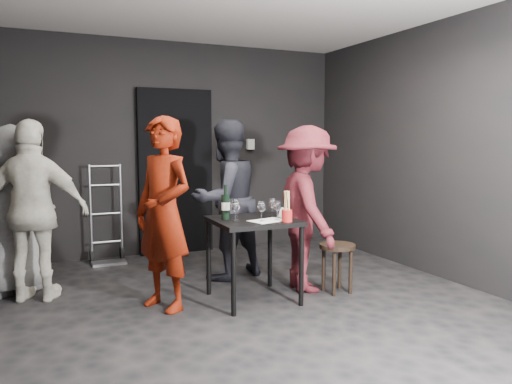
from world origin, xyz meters
name	(u,v)px	position (x,y,z in m)	size (l,w,h in m)	color
floor	(251,310)	(0.00, 0.00, 0.00)	(4.50, 5.00, 0.02)	black
wall_back	(174,148)	(0.00, 2.50, 1.35)	(4.50, 0.04, 2.70)	black
wall_right	(454,151)	(2.25, 0.00, 1.35)	(0.04, 5.00, 2.70)	black
doorway	(176,172)	(0.00, 2.44, 1.05)	(0.95, 0.10, 2.10)	black
wallbox_upper	(237,141)	(0.85, 2.45, 1.45)	(0.12, 0.06, 0.12)	#B7B7B2
wallbox_lower	(250,144)	(1.05, 2.45, 1.40)	(0.10, 0.06, 0.14)	#B7B7B2
hand_truck	(107,245)	(-0.90, 2.24, 0.22)	(0.39, 0.33, 1.17)	#B2B2B7
tasting_table	(253,230)	(0.13, 0.26, 0.65)	(0.72, 0.72, 0.75)	black
stool	(337,254)	(0.96, 0.14, 0.37)	(0.34, 0.34, 0.47)	black
server_red	(163,203)	(-0.66, 0.37, 0.92)	(0.67, 0.44, 1.84)	#6F1605
woman_black	(226,191)	(0.17, 1.06, 0.93)	(0.90, 0.50, 1.86)	black
man_maroon	(307,204)	(0.73, 0.34, 0.85)	(1.10, 0.51, 1.70)	#51161D
bystander_cream	(34,202)	(-1.67, 1.06, 0.90)	(1.06, 0.51, 1.81)	silver
bystander_grey	(13,204)	(-1.85, 1.39, 0.86)	(0.84, 0.46, 1.72)	gray
tasting_mat	(268,221)	(0.20, 0.10, 0.75)	(0.31, 0.21, 0.00)	white
wine_glass_a	(236,210)	(-0.07, 0.19, 0.85)	(0.07, 0.07, 0.20)	white
wine_glass_b	(228,208)	(-0.08, 0.36, 0.85)	(0.08, 0.08, 0.20)	white
wine_glass_c	(236,207)	(0.04, 0.45, 0.84)	(0.07, 0.07, 0.18)	white
wine_glass_d	(262,210)	(0.14, 0.09, 0.85)	(0.07, 0.07, 0.20)	white
wine_glass_e	(277,209)	(0.30, 0.12, 0.84)	(0.07, 0.07, 0.19)	white
wine_glass_f	(272,207)	(0.33, 0.28, 0.85)	(0.07, 0.07, 0.19)	white
wine_bottle	(226,206)	(-0.11, 0.32, 0.87)	(0.08, 0.08, 0.31)	black
breadstick_cup	(287,207)	(0.33, -0.01, 0.88)	(0.09, 0.09, 0.29)	#B31F19
reserved_card	(284,213)	(0.40, 0.19, 0.80)	(0.07, 0.12, 0.09)	white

